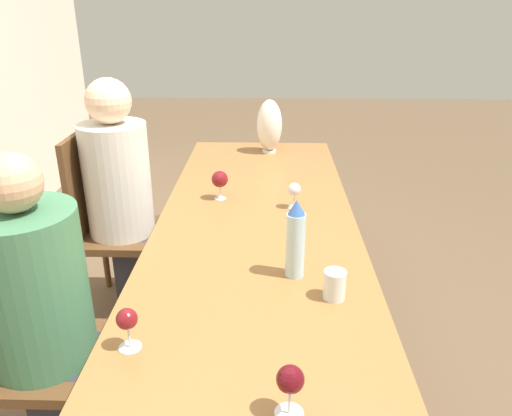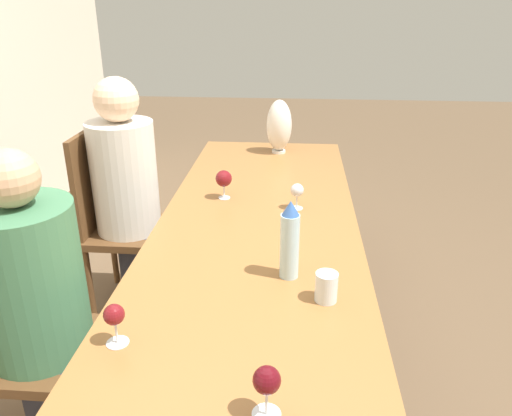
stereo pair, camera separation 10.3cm
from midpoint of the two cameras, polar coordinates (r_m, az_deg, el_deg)
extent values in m
plane|color=brown|center=(2.45, 1.00, -19.53)|extent=(14.00, 14.00, 0.00)
cube|color=#936033|center=(2.04, 1.14, -4.65)|extent=(3.03, 0.89, 0.04)
cylinder|color=#936033|center=(3.48, 8.22, 0.68)|extent=(0.07, 0.07, 0.69)
cylinder|color=#936033|center=(3.50, -3.08, 1.04)|extent=(0.07, 0.07, 0.69)
cylinder|color=#ADCCD6|center=(1.76, 5.54, -4.40)|extent=(0.07, 0.07, 0.24)
cone|color=#33599E|center=(1.70, 5.72, -0.01)|extent=(0.06, 0.06, 0.05)
cylinder|color=silver|center=(1.68, 9.81, -8.91)|extent=(0.07, 0.07, 0.10)
cylinder|color=silver|center=(3.23, 3.53, 6.49)|extent=(0.09, 0.09, 0.01)
ellipsoid|color=silver|center=(3.18, 3.60, 9.39)|extent=(0.16, 0.16, 0.32)
cylinder|color=silver|center=(1.54, -13.62, -14.77)|extent=(0.07, 0.07, 0.00)
cylinder|color=silver|center=(1.52, -13.75, -13.67)|extent=(0.01, 0.01, 0.07)
sphere|color=maroon|center=(1.48, -13.98, -11.77)|extent=(0.06, 0.06, 0.06)
cylinder|color=silver|center=(2.48, -2.47, 1.17)|extent=(0.06, 0.06, 0.00)
cylinder|color=silver|center=(2.47, -2.48, 1.90)|extent=(0.01, 0.01, 0.07)
sphere|color=maroon|center=(2.45, -2.51, 3.38)|extent=(0.08, 0.08, 0.08)
cylinder|color=silver|center=(2.37, 5.90, -0.03)|extent=(0.06, 0.06, 0.00)
cylinder|color=silver|center=(2.36, 5.93, 0.71)|extent=(0.01, 0.01, 0.06)
sphere|color=silver|center=(2.34, 5.99, 2.04)|extent=(0.06, 0.06, 0.06)
cylinder|color=silver|center=(1.30, 3.66, -22.51)|extent=(0.07, 0.07, 0.00)
cylinder|color=silver|center=(1.27, 3.71, -21.29)|extent=(0.01, 0.01, 0.07)
sphere|color=#510C14|center=(1.23, 3.79, -19.08)|extent=(0.07, 0.07, 0.07)
cube|color=brown|center=(2.05, -21.64, -15.00)|extent=(0.44, 0.44, 0.04)
cylinder|color=brown|center=(2.26, -14.10, -17.45)|extent=(0.04, 0.04, 0.43)
cylinder|color=brown|center=(2.40, -23.09, -16.11)|extent=(0.04, 0.04, 0.43)
cube|color=brown|center=(2.85, -13.15, -2.66)|extent=(0.44, 0.44, 0.04)
cube|color=brown|center=(2.81, -17.58, 2.87)|extent=(0.40, 0.03, 0.54)
cylinder|color=brown|center=(2.75, -10.04, -8.96)|extent=(0.04, 0.04, 0.43)
cylinder|color=brown|center=(3.07, -8.33, -5.23)|extent=(0.04, 0.04, 0.43)
cylinder|color=brown|center=(2.87, -17.49, -8.36)|extent=(0.04, 0.04, 0.43)
cylinder|color=brown|center=(3.17, -15.06, -4.84)|extent=(0.04, 0.04, 0.43)
cube|color=#2D2D38|center=(2.16, -19.15, -19.76)|extent=(0.27, 0.20, 0.47)
cylinder|color=#3D704C|center=(1.89, -22.98, -7.72)|extent=(0.36, 0.36, 0.56)
sphere|color=tan|center=(1.74, -24.89, 3.08)|extent=(0.19, 0.19, 0.19)
cube|color=#2D2D38|center=(2.93, -11.64, -6.50)|extent=(0.26, 0.19, 0.47)
cylinder|color=beige|center=(2.73, -13.75, 3.39)|extent=(0.35, 0.35, 0.60)
sphere|color=beige|center=(2.63, -14.61, 11.90)|extent=(0.23, 0.23, 0.23)
camera|label=1|loc=(0.05, -88.60, 0.60)|focal=35.00mm
camera|label=2|loc=(0.05, 91.40, -0.60)|focal=35.00mm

